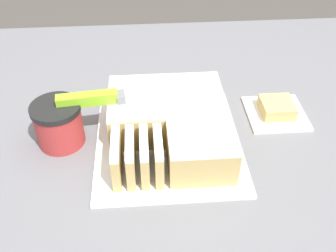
{
  "coord_description": "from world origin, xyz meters",
  "views": [
    {
      "loc": [
        -0.09,
        -0.56,
        1.47
      ],
      "look_at": [
        -0.04,
        0.02,
        0.98
      ],
      "focal_mm": 42.0,
      "sensor_mm": 36.0,
      "label": 1
    }
  ],
  "objects": [
    {
      "name": "paper_napkin",
      "position": [
        0.19,
        0.09,
        0.94
      ],
      "size": [
        0.12,
        0.12,
        0.01
      ],
      "color": "white",
      "rests_on": "countertop"
    },
    {
      "name": "cake",
      "position": [
        -0.04,
        0.02,
        0.98
      ],
      "size": [
        0.23,
        0.25,
        0.08
      ],
      "color": "tan",
      "rests_on": "cake_board"
    },
    {
      "name": "knife",
      "position": [
        -0.16,
        0.05,
        1.03
      ],
      "size": [
        0.32,
        0.06,
        0.02
      ],
      "rotation": [
        0.0,
        0.0,
        0.11
      ],
      "color": "silver",
      "rests_on": "cake"
    },
    {
      "name": "brownie",
      "position": [
        0.19,
        0.09,
        0.96
      ],
      "size": [
        0.07,
        0.07,
        0.03
      ],
      "color": "tan",
      "rests_on": "paper_napkin"
    },
    {
      "name": "cake_board",
      "position": [
        -0.04,
        0.02,
        0.94
      ],
      "size": [
        0.28,
        0.31,
        0.01
      ],
      "color": "white",
      "rests_on": "countertop"
    },
    {
      "name": "coffee_cup",
      "position": [
        -0.25,
        0.04,
        0.98
      ],
      "size": [
        0.1,
        0.1,
        0.09
      ],
      "color": "#B23333",
      "rests_on": "countertop"
    }
  ]
}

